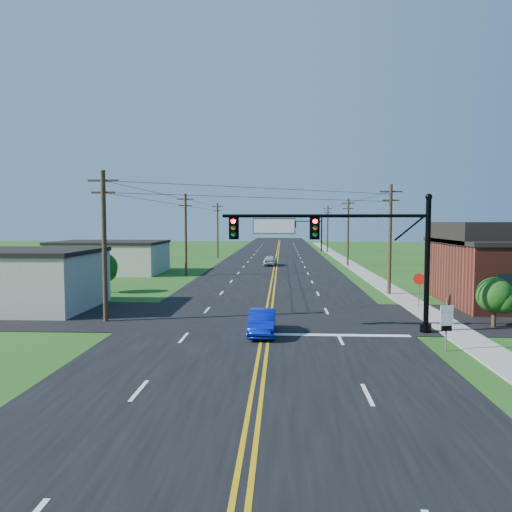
# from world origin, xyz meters

# --- Properties ---
(ground) EXTENTS (260.00, 260.00, 0.00)m
(ground) POSITION_xyz_m (0.00, 0.00, 0.00)
(ground) COLOR #184D16
(ground) RESTS_ON ground
(road_main) EXTENTS (16.00, 220.00, 0.04)m
(road_main) POSITION_xyz_m (0.00, 50.00, 0.02)
(road_main) COLOR black
(road_main) RESTS_ON ground
(road_cross) EXTENTS (70.00, 10.00, 0.04)m
(road_cross) POSITION_xyz_m (0.00, 12.00, 0.02)
(road_cross) COLOR black
(road_cross) RESTS_ON ground
(sidewalk) EXTENTS (2.00, 160.00, 0.08)m
(sidewalk) POSITION_xyz_m (10.50, 40.00, 0.04)
(sidewalk) COLOR gray
(sidewalk) RESTS_ON ground
(signal_mast_main) EXTENTS (11.30, 0.60, 7.48)m
(signal_mast_main) POSITION_xyz_m (4.34, 8.00, 4.75)
(signal_mast_main) COLOR black
(signal_mast_main) RESTS_ON ground
(signal_mast_far) EXTENTS (10.98, 0.60, 7.48)m
(signal_mast_far) POSITION_xyz_m (4.44, 80.00, 4.55)
(signal_mast_far) COLOR black
(signal_mast_far) RESTS_ON ground
(cream_bldg_near) EXTENTS (10.20, 8.20, 4.10)m
(cream_bldg_near) POSITION_xyz_m (-17.00, 14.00, 2.06)
(cream_bldg_near) COLOR beige
(cream_bldg_near) RESTS_ON ground
(cream_bldg_far) EXTENTS (12.20, 9.20, 3.70)m
(cream_bldg_far) POSITION_xyz_m (-19.00, 38.00, 1.86)
(cream_bldg_far) COLOR beige
(cream_bldg_far) RESTS_ON ground
(utility_pole_left_a) EXTENTS (1.80, 0.28, 9.00)m
(utility_pole_left_a) POSITION_xyz_m (-9.50, 10.00, 4.72)
(utility_pole_left_a) COLOR #312516
(utility_pole_left_a) RESTS_ON ground
(utility_pole_left_b) EXTENTS (1.80, 0.28, 9.00)m
(utility_pole_left_b) POSITION_xyz_m (-9.50, 35.00, 4.72)
(utility_pole_left_b) COLOR #312516
(utility_pole_left_b) RESTS_ON ground
(utility_pole_left_c) EXTENTS (1.80, 0.28, 9.00)m
(utility_pole_left_c) POSITION_xyz_m (-9.50, 62.00, 4.72)
(utility_pole_left_c) COLOR #312516
(utility_pole_left_c) RESTS_ON ground
(utility_pole_right_a) EXTENTS (1.80, 0.28, 9.00)m
(utility_pole_right_a) POSITION_xyz_m (9.80, 22.00, 4.72)
(utility_pole_right_a) COLOR #312516
(utility_pole_right_a) RESTS_ON ground
(utility_pole_right_b) EXTENTS (1.80, 0.28, 9.00)m
(utility_pole_right_b) POSITION_xyz_m (9.80, 48.00, 4.72)
(utility_pole_right_b) COLOR #312516
(utility_pole_right_b) RESTS_ON ground
(utility_pole_right_c) EXTENTS (1.80, 0.28, 9.00)m
(utility_pole_right_c) POSITION_xyz_m (9.80, 78.00, 4.72)
(utility_pole_right_c) COLOR #312516
(utility_pole_right_c) RESTS_ON ground
(tree_right_back) EXTENTS (3.00, 3.00, 4.10)m
(tree_right_back) POSITION_xyz_m (16.00, 26.00, 2.60)
(tree_right_back) COLOR #312516
(tree_right_back) RESTS_ON ground
(shrub_corner) EXTENTS (2.00, 2.00, 2.86)m
(shrub_corner) POSITION_xyz_m (13.00, 9.50, 1.85)
(shrub_corner) COLOR #312516
(shrub_corner) RESTS_ON ground
(tree_left) EXTENTS (2.40, 2.40, 3.37)m
(tree_left) POSITION_xyz_m (-14.00, 22.00, 2.16)
(tree_left) COLOR #312516
(tree_left) RESTS_ON ground
(blue_car) EXTENTS (1.41, 3.92, 1.29)m
(blue_car) POSITION_xyz_m (0.00, 7.00, 0.64)
(blue_car) COLOR #0817AD
(blue_car) RESTS_ON ground
(distant_car) EXTENTS (1.95, 4.21, 1.40)m
(distant_car) POSITION_xyz_m (-0.54, 48.10, 0.70)
(distant_car) COLOR silver
(distant_car) RESTS_ON ground
(route_sign) EXTENTS (0.62, 0.15, 2.49)m
(route_sign) POSITION_xyz_m (8.63, 4.13, 1.45)
(route_sign) COLOR slate
(route_sign) RESTS_ON ground
(stop_sign) EXTENTS (0.82, 0.29, 2.38)m
(stop_sign) POSITION_xyz_m (10.66, 16.33, 1.71)
(stop_sign) COLOR slate
(stop_sign) RESTS_ON ground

